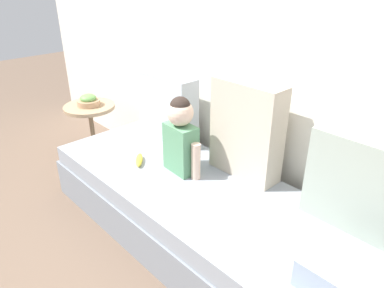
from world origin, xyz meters
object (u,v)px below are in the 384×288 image
(couch, at_px, (209,219))
(banana, at_px, (139,160))
(fruit_bowl, at_px, (88,101))
(throw_pillow_center, at_px, (246,130))
(side_table, at_px, (91,117))
(toddler, at_px, (181,135))
(throw_pillow_left, at_px, (168,107))
(throw_pillow_right, at_px, (368,187))
(folded_blanket, at_px, (357,282))

(couch, distance_m, banana, 0.60)
(couch, height_order, fruit_bowl, fruit_bowl)
(couch, distance_m, throw_pillow_center, 0.58)
(couch, distance_m, side_table, 1.55)
(couch, distance_m, toddler, 0.53)
(throw_pillow_left, bearing_deg, couch, -22.72)
(throw_pillow_left, bearing_deg, throw_pillow_center, 0.00)
(throw_pillow_right, distance_m, banana, 1.36)
(throw_pillow_right, xyz_separation_m, folded_blanket, (0.17, -0.41, -0.17))
(toddler, distance_m, side_table, 1.27)
(throw_pillow_left, relative_size, throw_pillow_center, 0.84)
(throw_pillow_left, height_order, folded_blanket, throw_pillow_left)
(throw_pillow_right, bearing_deg, throw_pillow_left, 180.00)
(throw_pillow_left, relative_size, folded_blanket, 1.23)
(throw_pillow_center, bearing_deg, side_table, -172.10)
(folded_blanket, bearing_deg, throw_pillow_right, 112.20)
(toddler, distance_m, folded_blanket, 1.20)
(fruit_bowl, bearing_deg, throw_pillow_right, 5.38)
(throw_pillow_left, bearing_deg, banana, -66.06)
(throw_pillow_left, relative_size, side_table, 1.03)
(couch, relative_size, throw_pillow_left, 4.78)
(throw_pillow_center, distance_m, fruit_bowl, 1.56)
(toddler, xyz_separation_m, banana, (-0.26, -0.14, -0.23))
(side_table, height_order, fruit_bowl, fruit_bowl)
(throw_pillow_center, distance_m, side_table, 1.58)
(banana, bearing_deg, couch, 9.76)
(toddler, relative_size, banana, 2.86)
(throw_pillow_right, height_order, fruit_bowl, throw_pillow_right)
(throw_pillow_right, bearing_deg, side_table, -174.62)
(throw_pillow_center, height_order, banana, throw_pillow_center)
(banana, bearing_deg, throw_pillow_left, 113.94)
(couch, xyz_separation_m, throw_pillow_right, (0.73, 0.30, 0.43))
(toddler, distance_m, fruit_bowl, 1.25)
(throw_pillow_center, xyz_separation_m, banana, (-0.55, -0.40, -0.27))
(couch, height_order, throw_pillow_center, throw_pillow_center)
(throw_pillow_left, bearing_deg, folded_blanket, -14.06)
(couch, xyz_separation_m, toddler, (-0.29, 0.04, 0.44))
(throw_pillow_left, distance_m, toddler, 0.51)
(banana, bearing_deg, throw_pillow_right, 17.35)
(couch, distance_m, throw_pillow_left, 0.90)
(couch, bearing_deg, folded_blanket, -6.46)
(throw_pillow_left, distance_m, throw_pillow_center, 0.73)
(folded_blanket, bearing_deg, banana, 179.74)
(throw_pillow_left, xyz_separation_m, folded_blanket, (1.62, -0.41, -0.18))
(toddler, relative_size, folded_blanket, 1.22)
(throw_pillow_left, xyz_separation_m, side_table, (-0.81, -0.21, -0.26))
(banana, height_order, side_table, side_table)
(throw_pillow_right, bearing_deg, folded_blanket, -67.80)
(folded_blanket, xyz_separation_m, side_table, (-2.43, 0.19, -0.08))
(fruit_bowl, bearing_deg, throw_pillow_left, 14.78)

